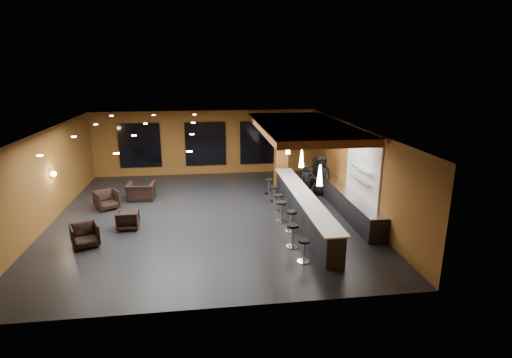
{
  "coord_description": "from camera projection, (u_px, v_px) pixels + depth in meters",
  "views": [
    {
      "loc": [
        -0.08,
        -15.23,
        5.8
      ],
      "look_at": [
        2.0,
        0.5,
        1.3
      ],
      "focal_mm": 28.0,
      "sensor_mm": 36.0,
      "label": 1
    }
  ],
  "objects": [
    {
      "name": "wall_front",
      "position": [
        211.0,
        245.0,
        9.39
      ],
      "size": [
        12.0,
        0.1,
        3.5
      ],
      "primitive_type": "cube",
      "color": "brown",
      "rests_on": "floor"
    },
    {
      "name": "bar_counter",
      "position": [
        303.0,
        208.0,
        15.48
      ],
      "size": [
        0.6,
        8.0,
        1.0
      ],
      "primitive_type": "cube",
      "color": "black",
      "rests_on": "floor"
    },
    {
      "name": "bar_stool_6",
      "position": [
        269.0,
        185.0,
        18.58
      ],
      "size": [
        0.38,
        0.38,
        0.75
      ],
      "rotation": [
        0.0,
        0.0,
        -0.19
      ],
      "color": "silver",
      "rests_on": "floor"
    },
    {
      "name": "staff_a",
      "position": [
        306.0,
        182.0,
        17.86
      ],
      "size": [
        0.63,
        0.46,
        1.59
      ],
      "primitive_type": "imported",
      "rotation": [
        0.0,
        0.0,
        0.14
      ],
      "color": "black",
      "rests_on": "floor"
    },
    {
      "name": "floor",
      "position": [
        209.0,
        216.0,
        16.13
      ],
      "size": [
        12.0,
        13.0,
        0.1
      ],
      "primitive_type": "cube",
      "color": "black",
      "rests_on": "ground"
    },
    {
      "name": "bar_stool_1",
      "position": [
        293.0,
        233.0,
        13.13
      ],
      "size": [
        0.41,
        0.41,
        0.8
      ],
      "rotation": [
        0.0,
        0.0,
        -0.14
      ],
      "color": "silver",
      "rests_on": "floor"
    },
    {
      "name": "prep_top",
      "position": [
        349.0,
        192.0,
        16.11
      ],
      "size": [
        0.72,
        6.0,
        0.03
      ],
      "primitive_type": "cube",
      "color": "silver",
      "rests_on": "prep_counter"
    },
    {
      "name": "staff_c",
      "position": [
        321.0,
        176.0,
        18.42
      ],
      "size": [
        1.02,
        0.78,
        1.85
      ],
      "primitive_type": "imported",
      "rotation": [
        0.0,
        0.0,
        -0.23
      ],
      "color": "black",
      "rests_on": "floor"
    },
    {
      "name": "pendant_1",
      "position": [
        302.0,
        158.0,
        15.46
      ],
      "size": [
        0.2,
        0.2,
        0.7
      ],
      "primitive_type": "cone",
      "color": "white",
      "rests_on": "wood_soffit"
    },
    {
      "name": "wall_back",
      "position": [
        206.0,
        143.0,
        21.88
      ],
      "size": [
        12.0,
        0.1,
        3.5
      ],
      "primitive_type": "cube",
      "color": "brown",
      "rests_on": "floor"
    },
    {
      "name": "pendant_2",
      "position": [
        288.0,
        146.0,
        17.84
      ],
      "size": [
        0.2,
        0.2,
        0.7
      ],
      "primitive_type": "cone",
      "color": "white",
      "rests_on": "wood_soffit"
    },
    {
      "name": "staff_b",
      "position": [
        317.0,
        176.0,
        18.48
      ],
      "size": [
        0.89,
        0.71,
        1.76
      ],
      "primitive_type": "imported",
      "rotation": [
        0.0,
        0.0,
        -0.05
      ],
      "color": "black",
      "rests_on": "floor"
    },
    {
      "name": "bar_stool_2",
      "position": [
        291.0,
        218.0,
        14.39
      ],
      "size": [
        0.4,
        0.4,
        0.78
      ],
      "rotation": [
        0.0,
        0.0,
        0.22
      ],
      "color": "silver",
      "rests_on": "floor"
    },
    {
      "name": "bar_stool_4",
      "position": [
        279.0,
        201.0,
        16.37
      ],
      "size": [
        0.37,
        0.37,
        0.73
      ],
      "rotation": [
        0.0,
        0.0,
        0.16
      ],
      "color": "silver",
      "rests_on": "floor"
    },
    {
      "name": "wood_soffit",
      "position": [
        302.0,
        127.0,
        16.66
      ],
      "size": [
        3.6,
        8.0,
        0.28
      ],
      "primitive_type": "cube",
      "color": "brown",
      "rests_on": "ceiling"
    },
    {
      "name": "bar_stool_0",
      "position": [
        304.0,
        248.0,
        12.14
      ],
      "size": [
        0.37,
        0.37,
        0.73
      ],
      "rotation": [
        0.0,
        0.0,
        0.13
      ],
      "color": "silver",
      "rests_on": "floor"
    },
    {
      "name": "armchair_b",
      "position": [
        128.0,
        219.0,
        14.69
      ],
      "size": [
        0.79,
        0.81,
        0.71
      ],
      "primitive_type": "imported",
      "rotation": [
        0.0,
        0.0,
        3.17
      ],
      "color": "black",
      "rests_on": "floor"
    },
    {
      "name": "window_left",
      "position": [
        140.0,
        145.0,
        21.35
      ],
      "size": [
        2.2,
        0.06,
        2.4
      ],
      "primitive_type": "cube",
      "color": "black",
      "rests_on": "wall_back"
    },
    {
      "name": "armchair_d",
      "position": [
        141.0,
        191.0,
        17.88
      ],
      "size": [
        1.23,
        1.09,
        0.77
      ],
      "primitive_type": "imported",
      "rotation": [
        0.0,
        0.0,
        3.1
      ],
      "color": "black",
      "rests_on": "floor"
    },
    {
      "name": "bar_top",
      "position": [
        304.0,
        195.0,
        15.34
      ],
      "size": [
        0.78,
        8.1,
        0.05
      ],
      "primitive_type": "cube",
      "color": "silver",
      "rests_on": "bar_counter"
    },
    {
      "name": "tile_backsplash",
      "position": [
        363.0,
        168.0,
        15.37
      ],
      "size": [
        0.06,
        3.2,
        2.4
      ],
      "primitive_type": "cube",
      "color": "white",
      "rests_on": "wall_right"
    },
    {
      "name": "window_center",
      "position": [
        206.0,
        144.0,
        21.79
      ],
      "size": [
        2.2,
        0.06,
        2.4
      ],
      "primitive_type": "cube",
      "color": "black",
      "rests_on": "wall_back"
    },
    {
      "name": "window_right",
      "position": [
        260.0,
        143.0,
        22.17
      ],
      "size": [
        2.2,
        0.06,
        2.4
      ],
      "primitive_type": "cube",
      "color": "black",
      "rests_on": "wall_back"
    },
    {
      "name": "wall_shelf_lower",
      "position": [
        361.0,
        180.0,
        15.27
      ],
      "size": [
        0.3,
        1.5,
        0.03
      ],
      "primitive_type": "cube",
      "color": "silver",
      "rests_on": "wall_right"
    },
    {
      "name": "ceiling",
      "position": [
        206.0,
        128.0,
        15.15
      ],
      "size": [
        12.0,
        13.0,
        0.1
      ],
      "primitive_type": "cube",
      "color": "black"
    },
    {
      "name": "wall_shelf_upper",
      "position": [
        361.0,
        169.0,
        15.14
      ],
      "size": [
        0.3,
        1.5,
        0.03
      ],
      "primitive_type": "cube",
      "color": "silver",
      "rests_on": "wall_right"
    },
    {
      "name": "pendant_0",
      "position": [
        320.0,
        175.0,
        13.07
      ],
      "size": [
        0.2,
        0.2,
        0.7
      ],
      "primitive_type": "cone",
      "color": "white",
      "rests_on": "wood_soffit"
    },
    {
      "name": "wall_left",
      "position": [
        44.0,
        179.0,
        14.88
      ],
      "size": [
        0.1,
        13.0,
        3.5
      ],
      "primitive_type": "cube",
      "color": "brown",
      "rests_on": "floor"
    },
    {
      "name": "bar_stool_5",
      "position": [
        274.0,
        192.0,
        17.53
      ],
      "size": [
        0.36,
        0.36,
        0.72
      ],
      "rotation": [
        0.0,
        0.0,
        -0.34
      ],
      "color": "silver",
      "rests_on": "floor"
    },
    {
      "name": "bar_stool_3",
      "position": [
        281.0,
        209.0,
        15.3
      ],
      "size": [
        0.41,
        0.41,
        0.81
      ],
      "rotation": [
        0.0,
        0.0,
        -0.33
      ],
      "color": "silver",
      "rests_on": "floor"
    },
    {
      "name": "armchair_a",
      "position": [
        85.0,
        235.0,
        13.24
      ],
      "size": [
        1.1,
        1.11,
        0.77
      ],
      "primitive_type": "imported",
      "rotation": [
        0.0,
        0.0,
        0.41
      ],
      "color": "black",
      "rests_on": "floor"
    },
    {
      "name": "wall_sconce",
      "position": [
        53.0,
        174.0,
        15.36
      ],
      "size": [
        0.22,
        0.22,
        0.22
      ],
      "primitive_type": "sphere",
      "color": "#FFE5B2",
      "rests_on": "wall_left"
    },
    {
      "name": "armchair_c",
      "position": [
        107.0,
        200.0,
        16.72
      ],
      "size": [
        1.17,
        1.18,
        0.79
      ],
      "primitive_type": "imported",
      "rotation": [
        0.0,
        0.0,
        0.56
      ],
      "color": "black",
      "rests_on": "floor"
    },
    {
      "name": "wall_right",
      "position": [
        355.0,
        168.0,
        16.4
      ],
      "size": [
        0.1,
        13.0,
        3.5
      ],
      "primitive_type": "cube",
      "color": "brown",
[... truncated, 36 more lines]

